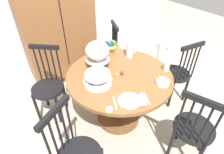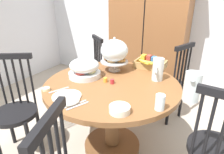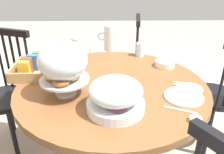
{
  "view_description": "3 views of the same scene",
  "coord_description": "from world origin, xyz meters",
  "px_view_note": "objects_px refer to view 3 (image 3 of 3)",
  "views": [
    {
      "loc": [
        -1.06,
        -1.32,
        1.96
      ],
      "look_at": [
        -0.17,
        0.02,
        0.74
      ],
      "focal_mm": 29.46,
      "sensor_mm": 36.0,
      "label": 1
    },
    {
      "loc": [
        0.67,
        -1.32,
        1.44
      ],
      "look_at": [
        -0.07,
        0.02,
        0.79
      ],
      "focal_mm": 30.43,
      "sensor_mm": 36.0,
      "label": 2
    },
    {
      "loc": [
        -1.37,
        0.05,
        1.43
      ],
      "look_at": [
        -0.07,
        0.02,
        0.79
      ],
      "focal_mm": 37.78,
      "sensor_mm": 36.0,
      "label": 3
    }
  ],
  "objects_px": {
    "china_plate_small": "(190,89)",
    "fruit_platter_covered": "(116,96)",
    "windsor_chair_host_seat": "(122,68)",
    "cereal_bowl": "(165,64)",
    "milk_pitcher": "(110,39)",
    "windsor_chair_far_side": "(216,97)",
    "windsor_chair_near_window": "(8,97)",
    "cereal_basket": "(34,67)",
    "pastry_stand_with_dome": "(63,63)",
    "butter_dish": "(196,119)",
    "orange_juice_pitcher": "(78,52)",
    "china_plate_large": "(184,97)",
    "drinking_glass": "(140,49)",
    "dining_table": "(112,112)"
  },
  "relations": [
    {
      "from": "pastry_stand_with_dome",
      "to": "orange_juice_pitcher",
      "type": "xyz_separation_m",
      "value": [
        0.45,
        -0.03,
        -0.1
      ]
    },
    {
      "from": "orange_juice_pitcher",
      "to": "windsor_chair_near_window",
      "type": "bearing_deg",
      "value": 89.29
    },
    {
      "from": "windsor_chair_far_side",
      "to": "cereal_basket",
      "type": "relative_size",
      "value": 3.09
    },
    {
      "from": "fruit_platter_covered",
      "to": "cereal_bowl",
      "type": "height_order",
      "value": "fruit_platter_covered"
    },
    {
      "from": "china_plate_large",
      "to": "milk_pitcher",
      "type": "bearing_deg",
      "value": 25.94
    },
    {
      "from": "windsor_chair_near_window",
      "to": "windsor_chair_host_seat",
      "type": "relative_size",
      "value": 1.0
    },
    {
      "from": "windsor_chair_near_window",
      "to": "cereal_basket",
      "type": "height_order",
      "value": "windsor_chair_near_window"
    },
    {
      "from": "windsor_chair_near_window",
      "to": "china_plate_small",
      "type": "relative_size",
      "value": 6.5
    },
    {
      "from": "orange_juice_pitcher",
      "to": "pastry_stand_with_dome",
      "type": "bearing_deg",
      "value": 176.46
    },
    {
      "from": "cereal_basket",
      "to": "butter_dish",
      "type": "distance_m",
      "value": 1.09
    },
    {
      "from": "cereal_basket",
      "to": "cereal_bowl",
      "type": "distance_m",
      "value": 0.93
    },
    {
      "from": "china_plate_large",
      "to": "drinking_glass",
      "type": "height_order",
      "value": "drinking_glass"
    },
    {
      "from": "pastry_stand_with_dome",
      "to": "cereal_basket",
      "type": "relative_size",
      "value": 1.09
    },
    {
      "from": "windsor_chair_near_window",
      "to": "cereal_basket",
      "type": "bearing_deg",
      "value": -119.59
    },
    {
      "from": "milk_pitcher",
      "to": "windsor_chair_host_seat",
      "type": "bearing_deg",
      "value": -28.2
    },
    {
      "from": "cereal_bowl",
      "to": "windsor_chair_far_side",
      "type": "bearing_deg",
      "value": -86.57
    },
    {
      "from": "milk_pitcher",
      "to": "cereal_basket",
      "type": "height_order",
      "value": "milk_pitcher"
    },
    {
      "from": "milk_pitcher",
      "to": "drinking_glass",
      "type": "bearing_deg",
      "value": -124.3
    },
    {
      "from": "windsor_chair_host_seat",
      "to": "pastry_stand_with_dome",
      "type": "bearing_deg",
      "value": 158.57
    },
    {
      "from": "windsor_chair_near_window",
      "to": "butter_dish",
      "type": "xyz_separation_m",
      "value": [
        -0.73,
        -1.22,
        0.3
      ]
    },
    {
      "from": "windsor_chair_near_window",
      "to": "fruit_platter_covered",
      "type": "xyz_separation_m",
      "value": [
        -0.63,
        -0.84,
        0.37
      ]
    },
    {
      "from": "cereal_basket",
      "to": "drinking_glass",
      "type": "xyz_separation_m",
      "value": [
        0.32,
        -0.77,
        0.01
      ]
    },
    {
      "from": "milk_pitcher",
      "to": "china_plate_large",
      "type": "xyz_separation_m",
      "value": [
        -0.83,
        -0.4,
        -0.09
      ]
    },
    {
      "from": "china_plate_small",
      "to": "drinking_glass",
      "type": "bearing_deg",
      "value": 20.35
    },
    {
      "from": "milk_pitcher",
      "to": "windsor_chair_far_side",
      "type": "bearing_deg",
      "value": -112.77
    },
    {
      "from": "fruit_platter_covered",
      "to": "china_plate_large",
      "type": "bearing_deg",
      "value": -73.52
    },
    {
      "from": "pastry_stand_with_dome",
      "to": "china_plate_large",
      "type": "bearing_deg",
      "value": -94.4
    },
    {
      "from": "drinking_glass",
      "to": "cereal_bowl",
      "type": "bearing_deg",
      "value": -144.48
    },
    {
      "from": "orange_juice_pitcher",
      "to": "china_plate_small",
      "type": "relative_size",
      "value": 1.36
    },
    {
      "from": "windsor_chair_near_window",
      "to": "butter_dish",
      "type": "relative_size",
      "value": 16.25
    },
    {
      "from": "windsor_chair_far_side",
      "to": "cereal_bowl",
      "type": "height_order",
      "value": "windsor_chair_far_side"
    },
    {
      "from": "windsor_chair_near_window",
      "to": "china_plate_small",
      "type": "distance_m",
      "value": 1.39
    },
    {
      "from": "windsor_chair_near_window",
      "to": "orange_juice_pitcher",
      "type": "xyz_separation_m",
      "value": [
        -0.01,
        -0.59,
        0.38
      ]
    },
    {
      "from": "windsor_chair_far_side",
      "to": "orange_juice_pitcher",
      "type": "xyz_separation_m",
      "value": [
        0.04,
        1.09,
        0.38
      ]
    },
    {
      "from": "pastry_stand_with_dome",
      "to": "fruit_platter_covered",
      "type": "distance_m",
      "value": 0.35
    },
    {
      "from": "dining_table",
      "to": "butter_dish",
      "type": "relative_size",
      "value": 19.88
    },
    {
      "from": "fruit_platter_covered",
      "to": "milk_pitcher",
      "type": "bearing_deg",
      "value": 0.74
    },
    {
      "from": "orange_juice_pitcher",
      "to": "milk_pitcher",
      "type": "relative_size",
      "value": 0.96
    },
    {
      "from": "windsor_chair_host_seat",
      "to": "cereal_bowl",
      "type": "height_order",
      "value": "windsor_chair_host_seat"
    },
    {
      "from": "pastry_stand_with_dome",
      "to": "cereal_bowl",
      "type": "bearing_deg",
      "value": -59.48
    },
    {
      "from": "pastry_stand_with_dome",
      "to": "china_plate_small",
      "type": "distance_m",
      "value": 0.75
    },
    {
      "from": "cereal_bowl",
      "to": "fruit_platter_covered",
      "type": "bearing_deg",
      "value": 145.61
    },
    {
      "from": "windsor_chair_far_side",
      "to": "butter_dish",
      "type": "distance_m",
      "value": 0.88
    },
    {
      "from": "milk_pitcher",
      "to": "cereal_basket",
      "type": "xyz_separation_m",
      "value": [
        -0.48,
        0.53,
        -0.05
      ]
    },
    {
      "from": "cereal_bowl",
      "to": "dining_table",
      "type": "bearing_deg",
      "value": 124.59
    },
    {
      "from": "windsor_chair_host_seat",
      "to": "cereal_basket",
      "type": "relative_size",
      "value": 3.09
    },
    {
      "from": "china_plate_small",
      "to": "fruit_platter_covered",
      "type": "bearing_deg",
      "value": 112.61
    },
    {
      "from": "fruit_platter_covered",
      "to": "cereal_bowl",
      "type": "bearing_deg",
      "value": -34.39
    },
    {
      "from": "dining_table",
      "to": "china_plate_small",
      "type": "bearing_deg",
      "value": -102.44
    },
    {
      "from": "china_plate_large",
      "to": "butter_dish",
      "type": "bearing_deg",
      "value": 178.13
    }
  ]
}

